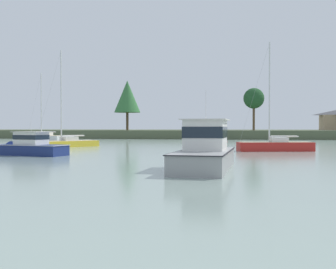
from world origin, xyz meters
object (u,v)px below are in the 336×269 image
sailboat_red (275,149)px  mooring_buoy_red (226,142)px  sailboat_white (44,139)px  cruiser_navy (26,150)px  cruiser_maroon (196,141)px  cruiser_grey (207,156)px  sailboat_yellow (66,145)px

sailboat_red → mooring_buoy_red: (-5.82, 27.65, -0.21)m
sailboat_white → cruiser_navy: bearing=-66.1°
cruiser_navy → mooring_buoy_red: (18.76, 38.21, -0.46)m
cruiser_maroon → mooring_buoy_red: cruiser_maroon is taller
cruiser_navy → mooring_buoy_red: cruiser_navy is taller
cruiser_maroon → cruiser_grey: bearing=-84.1°
cruiser_navy → cruiser_maroon: cruiser_navy is taller
cruiser_grey → sailboat_white: sailboat_white is taller
cruiser_grey → cruiser_navy: size_ratio=1.28×
cruiser_maroon → sailboat_red: size_ratio=0.55×
sailboat_yellow → sailboat_red: bearing=-11.7°
sailboat_white → cruiser_grey: bearing=-54.0°
sailboat_yellow → cruiser_maroon: bearing=44.1°
sailboat_yellow → cruiser_maroon: sailboat_yellow is taller
cruiser_grey → sailboat_yellow: bearing=129.0°
sailboat_yellow → sailboat_white: 27.28m
sailboat_white → cruiser_maroon: 31.95m
sailboat_white → cruiser_navy: (17.43, -39.31, 0.22)m
sailboat_yellow → cruiser_navy: 16.50m
sailboat_white → mooring_buoy_red: 36.20m
sailboat_red → mooring_buoy_red: 28.26m
cruiser_maroon → sailboat_red: (10.81, -21.82, -0.18)m
sailboat_yellow → sailboat_red: 28.01m
cruiser_maroon → sailboat_red: sailboat_red is taller
cruiser_maroon → sailboat_yellow: bearing=-135.9°
sailboat_yellow → cruiser_grey: bearing=-51.0°
cruiser_navy → cruiser_maroon: bearing=67.0°
sailboat_red → cruiser_navy: bearing=-156.7°
mooring_buoy_red → sailboat_white: bearing=178.3°
cruiser_grey → mooring_buoy_red: (0.69, 47.75, -0.68)m
sailboat_yellow → sailboat_white: bearing=122.3°
cruiser_maroon → mooring_buoy_red: (4.99, 5.83, -0.39)m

